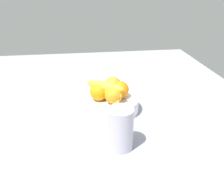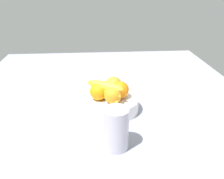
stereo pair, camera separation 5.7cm
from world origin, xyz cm
name	(u,v)px [view 1 (the left image)]	position (x,y,z in cm)	size (l,w,h in cm)	color
ground_plane	(108,112)	(0.00, 0.00, -1.50)	(180.00, 140.00, 3.00)	gray
fruit_bowl	(112,104)	(-1.45, -1.59, 2.94)	(22.93, 22.93, 5.88)	white
orange_front_left	(120,90)	(-1.36, -5.12, 9.56)	(7.36, 7.36, 7.36)	orange
orange_front_right	(113,85)	(4.14, -2.71, 9.56)	(7.36, 7.36, 7.36)	orange
orange_center	(99,92)	(-2.33, 4.13, 9.56)	(7.36, 7.36, 7.36)	orange
orange_back_left	(114,95)	(-6.02, -1.62, 9.56)	(7.36, 7.36, 7.36)	orange
banana_bunch	(106,91)	(-2.55, 1.21, 10.08)	(16.96, 16.38, 8.40)	yellow
thermos_tumbler	(121,129)	(-27.28, -0.87, 7.37)	(8.65, 8.65, 14.73)	#BAB5C6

